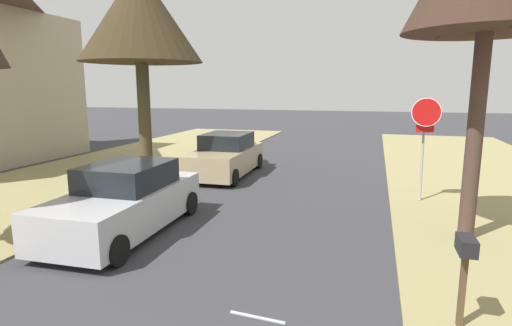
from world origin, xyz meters
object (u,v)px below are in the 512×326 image
object	(u,v)px
stop_sign_far	(425,127)
parked_sedan_tan	(226,156)
street_tree_left_mid_b	(140,16)
parked_sedan_silver	(125,201)
curbside_mailbox	(465,256)

from	to	relation	value
stop_sign_far	parked_sedan_tan	world-z (taller)	stop_sign_far
street_tree_left_mid_b	parked_sedan_tan	size ratio (longest dim) A/B	1.68
street_tree_left_mid_b	parked_sedan_tan	bearing A→B (deg)	15.55
stop_sign_far	parked_sedan_silver	xyz separation A→B (m)	(-6.76, -4.60, -1.46)
parked_sedan_silver	parked_sedan_tan	world-z (taller)	same
parked_sedan_silver	parked_sedan_tan	size ratio (longest dim) A/B	1.00
parked_sedan_tan	curbside_mailbox	world-z (taller)	parked_sedan_tan
street_tree_left_mid_b	curbside_mailbox	size ratio (longest dim) A/B	5.87
street_tree_left_mid_b	parked_sedan_tan	xyz separation A→B (m)	(2.90, 0.81, -5.07)
stop_sign_far	parked_sedan_tan	distance (m)	7.17
parked_sedan_silver	curbside_mailbox	world-z (taller)	parked_sedan_silver
street_tree_left_mid_b	parked_sedan_tan	distance (m)	5.89
stop_sign_far	parked_sedan_silver	distance (m)	8.31
parked_sedan_silver	parked_sedan_tan	bearing A→B (deg)	89.78
parked_sedan_silver	parked_sedan_tan	xyz separation A→B (m)	(0.02, 6.57, 0.00)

